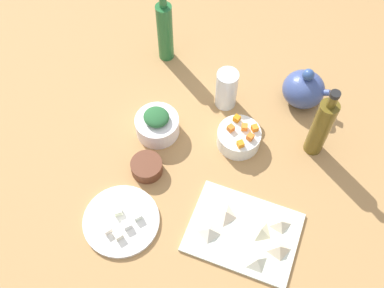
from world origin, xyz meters
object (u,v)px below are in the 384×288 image
Objects in this scene: cutting_board at (243,232)px; bowl_greens at (157,126)px; bottle_0 at (321,127)px; teapot at (304,89)px; bowl_small_side at (147,167)px; plate_tofu at (121,221)px; drinking_glass_0 at (227,89)px; bowl_carrots at (239,138)px; bottle_1 at (165,31)px.

cutting_board is 41.35cm from bowl_greens.
bottle_0 is at bearing 17.68° from bowl_greens.
bottle_0 reaches higher than teapot.
bowl_greens reaches higher than bowl_small_side.
plate_tofu is 1.42× the size of teapot.
teapot is at bearing 62.40° from plate_tofu.
teapot reaches higher than drinking_glass_0.
bowl_carrots is 26.77cm from teapot.
teapot is (36.40, 30.30, 2.55)cm from bowl_greens.
bowl_greens is at bearing 98.16° from plate_tofu.
teapot is at bearing 62.50° from bowl_carrots.
drinking_glass_0 reaches higher than bowl_greens.
bottle_0 is (41.93, 28.04, 9.44)cm from bowl_small_side.
bowl_greens is 47.43cm from teapot.
bottle_1 is (-15.90, 59.89, 11.06)cm from plate_tofu.
drinking_glass_0 is at bearing -152.53° from teapot.
bottle_1 is at bearing 147.90° from bowl_carrots.
drinking_glass_0 is (-21.55, 38.74, 6.52)cm from cutting_board.
bowl_greens reaches higher than bowl_carrots.
plate_tofu is 0.78× the size of bottle_0.
bottle_1 reaches higher than drinking_glass_0.
drinking_glass_0 reaches higher than plate_tofu.
cutting_board is 1.08× the size of bottle_0.
cutting_board is at bearing 19.30° from plate_tofu.
bowl_carrots is at bearing 114.66° from cutting_board.
plate_tofu is 31.29cm from bowl_greens.
teapot is (12.29, 23.60, 2.95)cm from bowl_carrots.
bowl_greens is at bearing -162.32° from bottle_0.
plate_tofu is at bearing -160.70° from cutting_board.
bottle_1 is (-11.47, 29.02, 8.48)cm from bowl_greens.
drinking_glass_0 is at bearing 171.54° from bottle_0.
bowl_carrots reaches higher than plate_tofu.
teapot is 1.07× the size of drinking_glass_0.
bowl_greens is 25.03cm from bowl_carrots.
bowl_greens is 0.89× the size of teapot.
bowl_greens is at bearing -68.43° from bottle_1.
plate_tofu is at bearing -132.07° from bottle_0.
bottle_0 is at bearing -60.57° from teapot.
bowl_greens is (-36.25, 19.73, 2.68)cm from cutting_board.
plate_tofu is 51.33cm from drinking_glass_0.
cutting_board is 69.12cm from bottle_1.
bottle_1 is at bearing 134.39° from cutting_board.
cutting_board is 1.08× the size of bottle_1.
drinking_glass_0 is at bearing 70.91° from bowl_small_side.
drinking_glass_0 is at bearing 78.36° from plate_tofu.
bottle_1 is (-47.88, -1.27, 5.93)cm from teapot.
bowl_carrots is 0.88× the size of teapot.
plate_tofu is 1.51× the size of drinking_glass_0.
plate_tofu is 1.59× the size of bowl_greens.
drinking_glass_0 is at bearing -20.94° from bottle_1.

